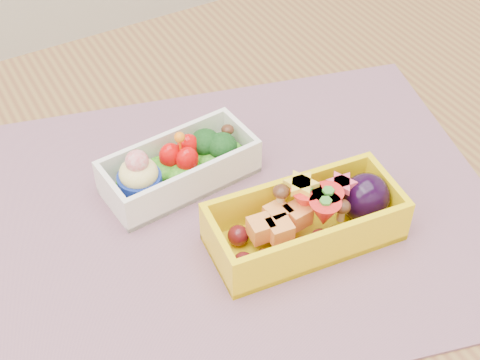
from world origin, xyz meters
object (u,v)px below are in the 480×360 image
table (250,275)px  placemat (236,213)px  bento_yellow (309,219)px  bento_white (179,167)px

table → placemat: placemat is taller
table → bento_yellow: bearing=-61.2°
placemat → bento_white: size_ratio=3.19×
placemat → bento_yellow: bearing=-56.1°
table → bento_yellow: 0.14m
table → placemat: bearing=146.8°
table → bento_yellow: size_ratio=6.22×
placemat → table: bearing=-33.2°
placemat → bento_yellow: 0.08m
table → placemat: size_ratio=2.26×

